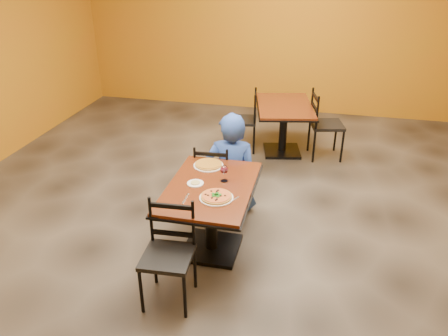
% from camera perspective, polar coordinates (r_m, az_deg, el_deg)
% --- Properties ---
extents(floor, '(7.00, 8.00, 0.01)m').
position_cam_1_polar(floor, '(4.99, -0.17, -7.11)').
color(floor, black).
rests_on(floor, ground).
extents(wall_back, '(7.00, 0.01, 3.00)m').
position_cam_1_polar(wall_back, '(8.19, 6.53, 17.62)').
color(wall_back, '#B26513').
rests_on(wall_back, ground).
extents(table_main, '(0.83, 1.23, 0.75)m').
position_cam_1_polar(table_main, '(4.28, -1.71, -4.57)').
color(table_main, '#5C1D0E').
rests_on(table_main, floor).
extents(table_second, '(1.01, 1.31, 0.75)m').
position_cam_1_polar(table_second, '(6.50, 7.77, 6.49)').
color(table_second, '#5C1D0E').
rests_on(table_second, floor).
extents(chair_main_near, '(0.44, 0.44, 0.91)m').
position_cam_1_polar(chair_main_near, '(3.79, -7.34, -11.41)').
color(chair_main_near, black).
rests_on(chair_main_near, floor).
extents(chair_main_far, '(0.41, 0.41, 0.86)m').
position_cam_1_polar(chair_main_far, '(5.02, -1.30, -1.17)').
color(chair_main_far, black).
rests_on(chair_main_far, floor).
extents(chair_second_left, '(0.47, 0.47, 0.91)m').
position_cam_1_polar(chair_second_left, '(6.62, 2.36, 6.18)').
color(chair_second_left, black).
rests_on(chair_second_left, floor).
extents(chair_second_right, '(0.54, 0.54, 0.98)m').
position_cam_1_polar(chair_second_right, '(6.51, 13.18, 5.44)').
color(chair_second_right, black).
rests_on(chair_second_right, floor).
extents(diner, '(0.63, 0.45, 1.20)m').
position_cam_1_polar(diner, '(4.96, 0.97, 0.63)').
color(diner, '#1A498F').
rests_on(diner, floor).
extents(plate_main, '(0.31, 0.31, 0.01)m').
position_cam_1_polar(plate_main, '(3.98, -1.00, -3.87)').
color(plate_main, white).
rests_on(plate_main, table_main).
extents(pizza_main, '(0.28, 0.28, 0.02)m').
position_cam_1_polar(pizza_main, '(3.97, -1.00, -3.67)').
color(pizza_main, maroon).
rests_on(pizza_main, plate_main).
extents(plate_far, '(0.31, 0.31, 0.01)m').
position_cam_1_polar(plate_far, '(4.56, -2.03, 0.34)').
color(plate_far, white).
rests_on(plate_far, table_main).
extents(pizza_far, '(0.28, 0.28, 0.02)m').
position_cam_1_polar(pizza_far, '(4.55, -2.03, 0.52)').
color(pizza_far, gold).
rests_on(pizza_far, plate_far).
extents(side_plate, '(0.16, 0.16, 0.01)m').
position_cam_1_polar(side_plate, '(4.22, -3.73, -2.00)').
color(side_plate, white).
rests_on(side_plate, table_main).
extents(dip, '(0.09, 0.09, 0.01)m').
position_cam_1_polar(dip, '(4.22, -3.74, -1.90)').
color(dip, tan).
rests_on(dip, side_plate).
extents(wine_glass, '(0.08, 0.08, 0.18)m').
position_cam_1_polar(wine_glass, '(4.22, 0.03, -0.62)').
color(wine_glass, white).
rests_on(wine_glass, table_main).
extents(fork, '(0.02, 0.19, 0.00)m').
position_cam_1_polar(fork, '(3.99, -5.01, -3.96)').
color(fork, silver).
rests_on(fork, table_main).
extents(knife, '(0.11, 0.19, 0.00)m').
position_cam_1_polar(knife, '(3.93, 0.96, -4.34)').
color(knife, silver).
rests_on(knife, table_main).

